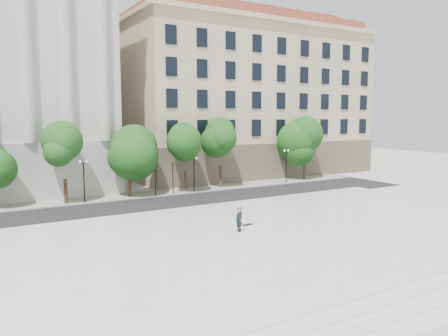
# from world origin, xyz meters

# --- Properties ---
(ground) EXTENTS (160.00, 160.00, 0.00)m
(ground) POSITION_xyz_m (0.00, 0.00, 0.00)
(ground) COLOR beige
(ground) RESTS_ON ground
(plaza) EXTENTS (44.00, 22.00, 0.45)m
(plaza) POSITION_xyz_m (0.00, 3.00, 0.23)
(plaza) COLOR white
(plaza) RESTS_ON ground
(street) EXTENTS (60.00, 8.00, 0.02)m
(street) POSITION_xyz_m (0.00, 18.00, 0.01)
(street) COLOR black
(street) RESTS_ON ground
(far_sidewalk) EXTENTS (60.00, 4.00, 0.12)m
(far_sidewalk) POSITION_xyz_m (0.00, 24.00, 0.06)
(far_sidewalk) COLOR #99968E
(far_sidewalk) RESTS_ON ground
(building_east) EXTENTS (36.00, 26.15, 23.00)m
(building_east) POSITION_xyz_m (20.00, 38.91, 11.14)
(building_east) COLOR beige
(building_east) RESTS_ON ground
(traffic_light_west) EXTENTS (0.63, 1.66, 4.15)m
(traffic_light_west) POSITION_xyz_m (0.30, 22.30, 3.65)
(traffic_light_west) COLOR black
(traffic_light_west) RESTS_ON ground
(traffic_light_east) EXTENTS (0.81, 1.59, 4.13)m
(traffic_light_east) POSITION_xyz_m (2.37, 22.30, 3.62)
(traffic_light_east) COLOR black
(traffic_light_east) RESTS_ON ground
(person_lying) EXTENTS (1.06, 1.85, 0.48)m
(person_lying) POSITION_xyz_m (-0.59, 4.33, 0.69)
(person_lying) COLOR black
(person_lying) RESTS_ON plaza
(skateboard) EXTENTS (0.88, 0.32, 0.09)m
(skateboard) POSITION_xyz_m (0.94, 5.57, 0.49)
(skateboard) COLOR black
(skateboard) RESTS_ON plaza
(plaza_steps) EXTENTS (44.00, 3.00, 0.30)m
(plaza_steps) POSITION_xyz_m (-0.00, -8.90, 0.12)
(plaza_steps) COLOR white
(plaza_steps) RESTS_ON ground
(street_trees) EXTENTS (48.99, 4.81, 8.16)m
(street_trees) POSITION_xyz_m (-0.92, 23.49, 5.05)
(street_trees) COLOR #382619
(street_trees) RESTS_ON ground
(lamp_posts) EXTENTS (36.99, 0.28, 4.52)m
(lamp_posts) POSITION_xyz_m (-0.45, 22.60, 2.98)
(lamp_posts) COLOR black
(lamp_posts) RESTS_ON ground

